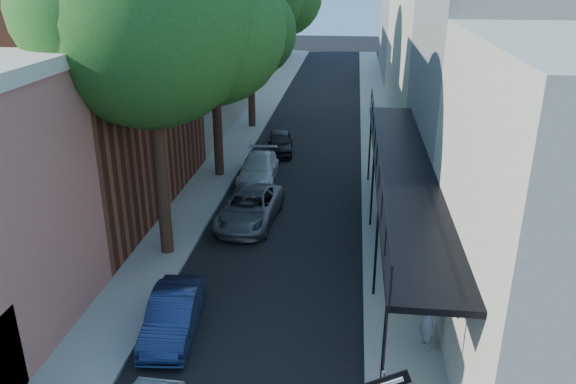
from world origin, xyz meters
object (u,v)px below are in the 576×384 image
(parked_car_e, at_px, (280,142))
(pedestrian, at_px, (429,318))
(oak_mid, at_px, (222,24))
(parked_car_c, at_px, (250,208))
(parked_car_b, at_px, (173,315))
(parked_car_d, at_px, (258,169))
(oak_near, at_px, (164,20))

(parked_car_e, bearing_deg, pedestrian, -76.36)
(parked_car_e, relative_size, pedestrian, 1.98)
(oak_mid, distance_m, pedestrian, 16.17)
(parked_car_c, height_order, pedestrian, pedestrian)
(parked_car_c, bearing_deg, parked_car_b, -92.08)
(parked_car_b, height_order, parked_car_d, parked_car_d)
(oak_near, relative_size, parked_car_e, 3.32)
(parked_car_c, distance_m, pedestrian, 9.52)
(oak_mid, xyz_separation_m, parked_car_d, (1.59, -0.64, -6.46))
(parked_car_b, xyz_separation_m, pedestrian, (6.78, 0.00, 0.41))
(oak_near, bearing_deg, parked_car_b, -75.78)
(oak_mid, relative_size, pedestrian, 5.86)
(oak_near, xyz_separation_m, parked_car_e, (1.97, 11.77, -7.29))
(parked_car_b, relative_size, parked_car_c, 0.79)
(oak_mid, relative_size, parked_car_e, 2.97)
(pedestrian, bearing_deg, oak_near, 40.51)
(oak_near, height_order, pedestrian, oak_near)
(parked_car_b, bearing_deg, pedestrian, -5.22)
(parked_car_c, relative_size, parked_car_e, 1.29)
(oak_mid, distance_m, parked_car_d, 6.68)
(oak_near, xyz_separation_m, parked_car_c, (1.97, 2.69, -7.26))
(oak_near, relative_size, pedestrian, 6.56)
(parked_car_b, distance_m, parked_car_d, 12.03)
(parked_car_e, bearing_deg, oak_mid, -124.38)
(parked_car_b, height_order, parked_car_c, parked_car_c)
(parked_car_d, distance_m, pedestrian, 13.64)
(oak_near, xyz_separation_m, pedestrian, (7.97, -4.70, -6.89))
(pedestrian, bearing_deg, oak_mid, 13.37)
(oak_mid, distance_m, parked_car_e, 7.77)
(oak_near, distance_m, parked_car_c, 7.99)
(oak_mid, xyz_separation_m, pedestrian, (8.02, -12.66, -6.07))
(parked_car_b, bearing_deg, parked_car_d, 83.10)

